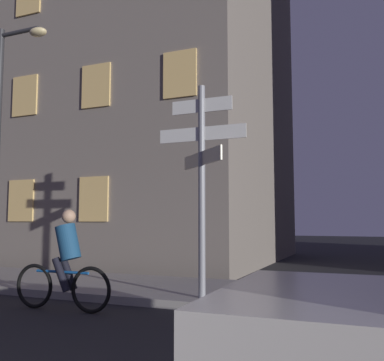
{
  "coord_description": "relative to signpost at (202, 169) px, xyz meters",
  "views": [
    {
      "loc": [
        2.46,
        -1.01,
        1.44
      ],
      "look_at": [
        -0.47,
        6.07,
        2.14
      ],
      "focal_mm": 40.38,
      "sensor_mm": 36.0,
      "label": 1
    }
  ],
  "objects": [
    {
      "name": "signpost",
      "position": [
        0.0,
        0.0,
        0.0
      ],
      "size": [
        1.59,
        1.11,
        3.64
      ],
      "color": "gray",
      "rests_on": "sidewalk_kerb"
    },
    {
      "name": "building_left_block",
      "position": [
        -6.66,
        7.47,
        3.84
      ],
      "size": [
        12.53,
        9.48,
        12.29
      ],
      "color": "slate",
      "rests_on": "ground_plane"
    },
    {
      "name": "sidewalk_kerb",
      "position": [
        0.21,
        0.94,
        -2.24
      ],
      "size": [
        40.0,
        2.73,
        0.14
      ],
      "primitive_type": "cube",
      "color": "#9E9991",
      "rests_on": "ground_plane"
    },
    {
      "name": "street_lamp",
      "position": [
        -5.09,
        0.48,
        1.25
      ],
      "size": [
        1.41,
        0.28,
        5.79
      ],
      "color": "#2D2D30",
      "rests_on": "sidewalk_kerb"
    },
    {
      "name": "cyclist",
      "position": [
        -1.9,
        -1.19,
        -1.56
      ],
      "size": [
        1.82,
        0.33,
        1.61
      ],
      "color": "black",
      "rests_on": "ground_plane"
    }
  ]
}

